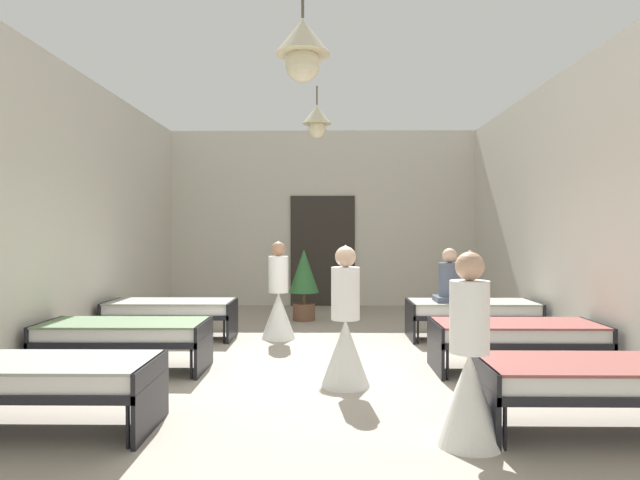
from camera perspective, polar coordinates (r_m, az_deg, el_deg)
The scene contains 13 objects.
ground_plane at distance 6.48m, azimuth -0.06°, elevation -14.06°, with size 7.25×11.75×0.10m, color #9E9384.
room_shell at distance 7.66m, azimuth 0.07°, elevation 3.09°, with size 7.05×11.35×3.83m.
bed_left_row_0 at distance 5.10m, azimuth -27.58°, elevation -12.65°, with size 1.90×0.84×0.57m.
bed_right_row_0 at distance 5.03m, azimuth 27.27°, elevation -12.84°, with size 1.90×0.84×0.57m.
bed_left_row_1 at distance 6.80m, azimuth -19.87°, elevation -9.20°, with size 1.90×0.84×0.57m.
bed_right_row_1 at distance 6.74m, azimuth 19.92°, elevation -9.28°, with size 1.90×0.84×0.57m.
bed_left_row_2 at distance 8.58m, azimuth -15.38°, elevation -7.07°, with size 1.90×0.84×0.57m.
bed_right_row_2 at distance 8.54m, azimuth 15.68°, elevation -7.11°, with size 1.90×0.84×0.57m.
nurse_near_aisle at distance 8.27m, azimuth -4.40°, elevation -6.71°, with size 0.52×0.52×1.49m.
nurse_mid_aisle at distance 5.77m, azimuth 2.69°, elevation -10.04°, with size 0.52×0.52×1.49m.
nurse_far_aisle at distance 4.40m, azimuth 15.43°, elevation -13.55°, with size 0.52×0.52×1.49m.
patient_seated_primary at distance 8.35m, azimuth 13.47°, elevation -4.32°, with size 0.44×0.44×0.80m.
potted_plant at distance 9.92m, azimuth -1.70°, elevation -4.02°, with size 0.55×0.55×1.31m.
Camera 1 is at (0.08, -6.26, 1.62)m, focal length 30.41 mm.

